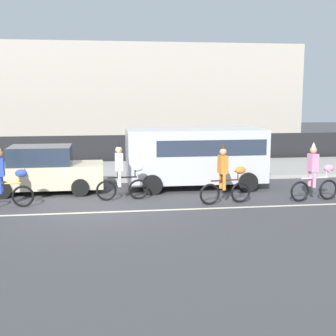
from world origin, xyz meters
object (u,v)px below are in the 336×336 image
object	(u,v)px
parade_cyclist_orange	(226,177)
parked_car_beige	(43,170)
parked_van_silver	(197,153)
parade_cyclist_cobalt	(5,181)
parade_cyclist_zebra	(123,175)
parade_cyclist_pink	(315,175)

from	to	relation	value
parade_cyclist_orange	parked_car_beige	bearing A→B (deg)	156.24
parade_cyclist_orange	parked_car_beige	world-z (taller)	parade_cyclist_orange
parked_car_beige	parked_van_silver	bearing A→B (deg)	0.41
parade_cyclist_cobalt	parade_cyclist_zebra	xyz separation A→B (m)	(3.59, 0.56, 0.00)
parade_cyclist_cobalt	parade_cyclist_pink	distance (m)	9.76
parade_cyclist_zebra	parked_van_silver	distance (m)	3.29
parade_cyclist_cobalt	parade_cyclist_pink	world-z (taller)	same
parade_cyclist_cobalt	parked_car_beige	distance (m)	2.35
parade_cyclist_zebra	parade_cyclist_pink	world-z (taller)	same
parked_car_beige	parade_cyclist_orange	bearing A→B (deg)	-23.76
parked_van_silver	parked_car_beige	bearing A→B (deg)	-179.59
parade_cyclist_cobalt	parked_car_beige	bearing A→B (deg)	67.81
parade_cyclist_pink	parade_cyclist_cobalt	bearing A→B (deg)	177.51
parade_cyclist_cobalt	parked_car_beige	world-z (taller)	parade_cyclist_cobalt
parade_cyclist_orange	parked_van_silver	xyz separation A→B (m)	(-0.38, 2.63, 0.44)
parade_cyclist_zebra	parade_cyclist_orange	world-z (taller)	same
parked_car_beige	parade_cyclist_pink	bearing A→B (deg)	-16.34
parade_cyclist_cobalt	parade_cyclist_orange	distance (m)	6.80
parade_cyclist_cobalt	parked_van_silver	distance (m)	6.79
parade_cyclist_cobalt	parked_van_silver	size ratio (longest dim) A/B	0.38
parade_cyclist_orange	parked_car_beige	distance (m)	6.44
parked_van_silver	parked_car_beige	size ratio (longest dim) A/B	1.22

